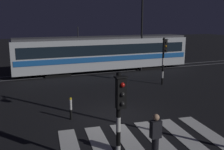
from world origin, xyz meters
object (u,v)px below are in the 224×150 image
object	(u,v)px
street_lamp_trackside_right	(143,22)
bollard_island_edge	(71,108)
pedestrian_waiting_at_kerb	(155,138)
tram	(104,53)
traffic_light_corner_far_right	(164,54)
traffic_light_kerb_mid_left	(120,109)

from	to	relation	value
street_lamp_trackside_right	bollard_island_edge	bearing A→B (deg)	-133.76
pedestrian_waiting_at_kerb	bollard_island_edge	world-z (taller)	pedestrian_waiting_at_kerb
pedestrian_waiting_at_kerb	tram	bearing A→B (deg)	75.81
tram	bollard_island_edge	size ratio (longest dim) A/B	14.87
tram	bollard_island_edge	world-z (taller)	tram
traffic_light_corner_far_right	bollard_island_edge	distance (m)	9.15
street_lamp_trackside_right	tram	distance (m)	4.51
pedestrian_waiting_at_kerb	bollard_island_edge	distance (m)	5.15
tram	traffic_light_kerb_mid_left	bearing A→B (deg)	-108.69
street_lamp_trackside_right	bollard_island_edge	distance (m)	13.57
bollard_island_edge	traffic_light_corner_far_right	bearing A→B (deg)	28.07
traffic_light_corner_far_right	pedestrian_waiting_at_kerb	bearing A→B (deg)	-124.27
traffic_light_corner_far_right	tram	xyz separation A→B (m)	(-2.23, 6.51, -0.55)
street_lamp_trackside_right	pedestrian_waiting_at_kerb	bearing A→B (deg)	-116.95
traffic_light_kerb_mid_left	pedestrian_waiting_at_kerb	world-z (taller)	traffic_light_kerb_mid_left
street_lamp_trackside_right	pedestrian_waiting_at_kerb	xyz separation A→B (m)	(-7.22, -14.20, -3.65)
traffic_light_kerb_mid_left	street_lamp_trackside_right	bearing A→B (deg)	59.09
tram	pedestrian_waiting_at_kerb	world-z (taller)	tram
street_lamp_trackside_right	tram	xyz separation A→B (m)	(-3.28, 1.37, -2.78)
traffic_light_kerb_mid_left	street_lamp_trackside_right	distance (m)	16.95
traffic_light_corner_far_right	pedestrian_waiting_at_kerb	world-z (taller)	traffic_light_corner_far_right
traffic_light_kerb_mid_left	pedestrian_waiting_at_kerb	distance (m)	1.89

